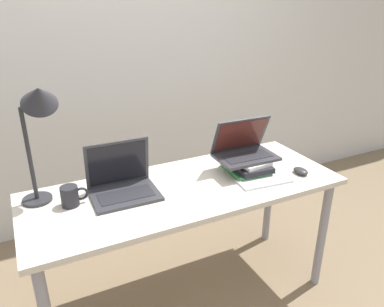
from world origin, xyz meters
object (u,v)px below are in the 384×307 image
Objects in this scene: wireless_keyboard at (265,181)px; desk_lamp at (38,111)px; laptop_on_books at (244,149)px; mug at (71,196)px; book_stack at (247,165)px; mouse at (301,171)px; laptop_left at (123,184)px.

desk_lamp is at bearing 163.98° from wireless_keyboard.
mug is at bearing 178.13° from laptop_on_books.
book_stack is at bearing -7.76° from desk_lamp.
mug is (-1.21, 0.22, 0.03)m from mouse.
laptop_left is 0.25m from mug.
wireless_keyboard is at bearing -16.02° from desk_lamp.
desk_lamp is at bearing 132.14° from mug.
laptop_on_books is 1.08m from desk_lamp.
book_stack is at bearing -75.39° from laptop_on_books.
wireless_keyboard is at bearing -17.11° from laptop_left.
wireless_keyboard is 1.17m from desk_lamp.
mug is at bearing -179.39° from laptop_left.
desk_lamp reaches higher than mouse.
mouse is at bearing -33.08° from book_stack.
laptop_on_books is 0.56× the size of desk_lamp.
laptop_on_books is 2.65× the size of mug.
laptop_on_books is at bearing 95.08° from wireless_keyboard.
laptop_on_books is 3.56× the size of mouse.
wireless_keyboard is (0.02, -0.19, -0.12)m from laptop_on_books.
laptop_left is 1.10× the size of wireless_keyboard.
laptop_on_books is at bearing -2.78° from laptop_left.
wireless_keyboard is 0.50× the size of desk_lamp.
laptop_on_books is at bearing -1.87° from mug.
laptop_left is 0.98× the size of laptop_on_books.
mouse is (0.24, -0.00, 0.01)m from wireless_keyboard.
desk_lamp is (-1.03, 0.14, 0.42)m from book_stack.
mouse is at bearing -10.38° from mug.
book_stack is 1.12m from desk_lamp.
book_stack reaches higher than wireless_keyboard.
desk_lamp reaches higher than laptop_left.
wireless_keyboard is at bearing -86.61° from book_stack.
desk_lamp is (-1.28, 0.30, 0.44)m from mouse.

